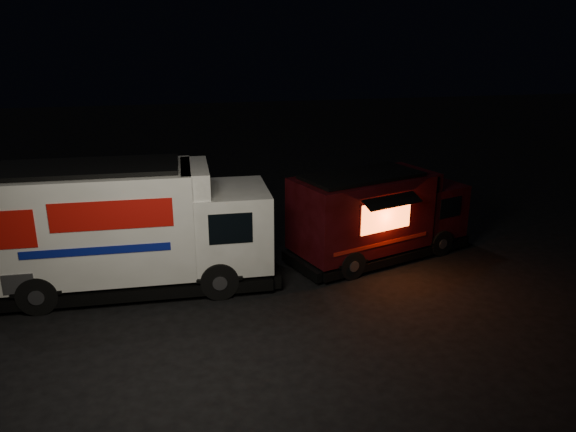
# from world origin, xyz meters

# --- Properties ---
(ground) EXTENTS (80.00, 80.00, 0.00)m
(ground) POSITION_xyz_m (0.00, 0.00, 0.00)
(ground) COLOR black
(ground) RESTS_ON ground
(white_truck) EXTENTS (7.40, 2.70, 3.32)m
(white_truck) POSITION_xyz_m (-3.43, 1.32, 1.66)
(white_truck) COLOR white
(white_truck) RESTS_ON ground
(red_truck) EXTENTS (6.00, 3.73, 2.62)m
(red_truck) POSITION_xyz_m (3.57, 1.98, 1.31)
(red_truck) COLOR #3D0B11
(red_truck) RESTS_ON ground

